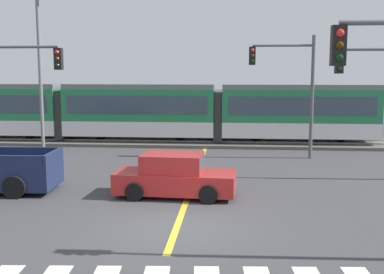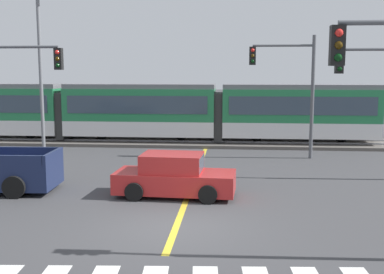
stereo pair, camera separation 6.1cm
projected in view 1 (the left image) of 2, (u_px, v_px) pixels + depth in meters
The scene contains 10 objects.
ground_plane at pixel (177, 226), 13.70m from camera, with size 200.00×200.00×0.00m, color #3D3D3F.
track_bed at pixel (207, 142), 29.19m from camera, with size 120.00×4.00×0.18m, color #56514C.
rail_near at pixel (206, 142), 28.46m from camera, with size 120.00×0.08×0.10m, color #939399.
rail_far at pixel (208, 138), 29.88m from camera, with size 120.00×0.08×0.10m, color #939399.
light_rail_tram at pixel (140, 110), 29.26m from camera, with size 28.00×2.64×3.43m.
lane_centre_line at pixel (194, 181), 19.37m from camera, with size 0.20×15.93×0.01m, color gold.
sedan_crossing at pixel (175, 177), 16.95m from camera, with size 4.29×2.09×1.52m.
traffic_light_far_right at pixel (291, 79), 23.92m from camera, with size 3.25×0.38×6.14m.
traffic_light_mid_left at pixel (1, 82), 20.36m from camera, with size 4.25×0.38×5.98m.
street_lamp_west at pixel (42, 52), 26.59m from camera, with size 1.98×0.28×9.76m.
Camera 1 is at (1.56, -13.13, 4.41)m, focal length 45.00 mm.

